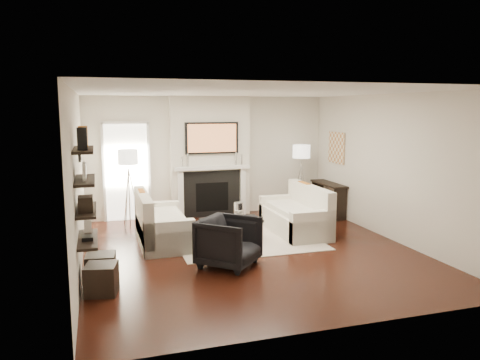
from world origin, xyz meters
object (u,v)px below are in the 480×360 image
object	(u,v)px
lamp_right_shade	(301,151)
ottoman_near	(101,268)
loveseat_right_base	(294,222)
lamp_left_shade	(128,157)
loveseat_left_base	(163,231)
armchair	(229,240)
coffee_table	(231,220)

from	to	relation	value
lamp_right_shade	ottoman_near	bearing A→B (deg)	-144.86
lamp_right_shade	loveseat_right_base	bearing A→B (deg)	-118.31
loveseat_right_base	lamp_left_shade	world-z (taller)	lamp_left_shade
loveseat_left_base	loveseat_right_base	bearing A→B (deg)	-0.94
loveseat_left_base	lamp_left_shade	xyz separation A→B (m)	(-0.49, 1.41, 1.24)
armchair	ottoman_near	bearing A→B (deg)	135.77
loveseat_left_base	ottoman_near	xyz separation A→B (m)	(-1.11, -1.69, -0.01)
loveseat_right_base	lamp_right_shade	world-z (taller)	lamp_right_shade
lamp_right_shade	lamp_left_shade	bearing A→B (deg)	-178.78
loveseat_right_base	armchair	xyz separation A→B (m)	(-1.78, -1.54, 0.21)
coffee_table	lamp_left_shade	world-z (taller)	lamp_left_shade
loveseat_left_base	ottoman_near	bearing A→B (deg)	-123.28
loveseat_right_base	armchair	world-z (taller)	armchair
lamp_left_shade	ottoman_near	distance (m)	3.40
loveseat_left_base	lamp_right_shade	size ratio (longest dim) A/B	4.50
armchair	lamp_left_shade	world-z (taller)	lamp_left_shade
lamp_left_shade	lamp_right_shade	distance (m)	3.90
lamp_right_shade	ottoman_near	world-z (taller)	lamp_right_shade
coffee_table	ottoman_near	distance (m)	2.73
lamp_left_shade	ottoman_near	bearing A→B (deg)	-101.31
loveseat_right_base	coffee_table	world-z (taller)	same
armchair	loveseat_right_base	bearing A→B (deg)	-6.64
armchair	lamp_right_shade	xyz separation A→B (m)	(2.61, 3.07, 1.03)
ottoman_near	armchair	bearing A→B (deg)	3.25
ottoman_near	loveseat_left_base	bearing A→B (deg)	56.72
coffee_table	ottoman_near	xyz separation A→B (m)	(-2.32, -1.42, -0.20)
armchair	lamp_right_shade	size ratio (longest dim) A/B	2.10
loveseat_right_base	lamp_left_shade	bearing A→B (deg)	154.68
armchair	lamp_left_shade	distance (m)	3.42
armchair	lamp_right_shade	distance (m)	4.16
loveseat_left_base	lamp_left_shade	bearing A→B (deg)	109.05
coffee_table	loveseat_right_base	bearing A→B (deg)	9.51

